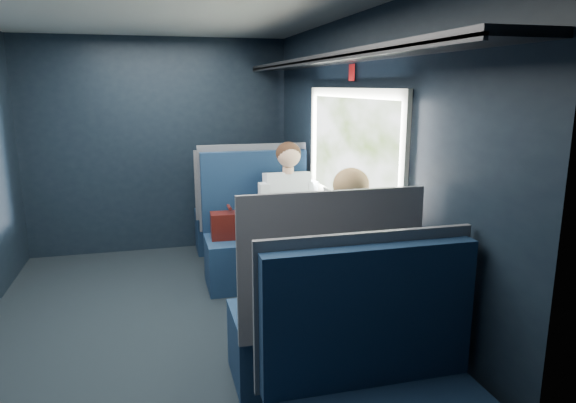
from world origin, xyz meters
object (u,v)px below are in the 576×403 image
object	(u,v)px
seat_bay_near	(258,237)
bottle_small	(331,206)
woman	(346,257)
cup	(317,206)
laptop	(326,215)
seat_bay_far	(316,319)
table	(305,237)
seat_row_front	(242,215)
man	(290,209)

from	to	relation	value
seat_bay_near	bottle_small	xyz separation A→B (m)	(0.49, -0.62, 0.41)
woman	bottle_small	bearing A→B (deg)	76.55
cup	laptop	bearing A→B (deg)	-96.75
seat_bay_far	woman	distance (m)	0.43
table	laptop	size ratio (longest dim) A/B	2.73
seat_bay_near	woman	world-z (taller)	woman
table	seat_bay_far	size ratio (longest dim) A/B	0.79
seat_bay_far	laptop	size ratio (longest dim) A/B	3.44
seat_row_front	man	distance (m)	1.17
woman	bottle_small	distance (m)	0.99
man	cup	xyz separation A→B (m)	(0.17, -0.26, 0.07)
man	woman	distance (m)	1.41
man	cup	world-z (taller)	man
man	bottle_small	size ratio (longest dim) A/B	6.15
seat_row_front	woman	distance (m)	2.54
seat_row_front	seat_bay_far	bearing A→B (deg)	-90.00
seat_bay_far	woman	bearing A→B (deg)	33.82
laptop	bottle_small	distance (m)	0.23
table	seat_bay_far	bearing A→B (deg)	-101.78
seat_row_front	cup	world-z (taller)	seat_row_front
man	woman	world-z (taller)	same
cup	bottle_small	bearing A→B (deg)	-71.87
table	man	world-z (taller)	man
bottle_small	seat_bay_far	bearing A→B (deg)	-113.03
man	bottle_small	bearing A→B (deg)	-62.63
table	woman	xyz separation A→B (m)	(0.07, -0.71, 0.06)
man	bottle_small	distance (m)	0.51
seat_bay_near	laptop	xyz separation A→B (m)	(0.39, -0.82, 0.39)
table	woman	world-z (taller)	woman
seat_bay_near	seat_bay_far	distance (m)	1.75
man	laptop	size ratio (longest dim) A/B	3.61
seat_bay_near	man	xyz separation A→B (m)	(0.26, -0.17, 0.30)
seat_bay_far	bottle_small	size ratio (longest dim) A/B	5.86
seat_bay_far	seat_row_front	xyz separation A→B (m)	(0.00, 2.67, -0.00)
seat_bay_near	laptop	world-z (taller)	seat_bay_near
man	laptop	world-z (taller)	man
table	laptop	distance (m)	0.25
man	cup	size ratio (longest dim) A/B	13.34
table	seat_bay_near	bearing A→B (deg)	102.61
seat_row_front	cup	size ratio (longest dim) A/B	11.70
woman	cup	world-z (taller)	woman
seat_bay_near	bottle_small	distance (m)	0.89
seat_bay_far	bottle_small	world-z (taller)	seat_bay_far
seat_row_front	woman	bearing A→B (deg)	-84.30
seat_bay_far	seat_row_front	size ratio (longest dim) A/B	1.09
seat_bay_near	cup	world-z (taller)	seat_bay_near
seat_bay_far	seat_bay_near	bearing A→B (deg)	90.41
table	man	size ratio (longest dim) A/B	0.76
table	bottle_small	size ratio (longest dim) A/B	4.65
table	man	bearing A→B (deg)	84.48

